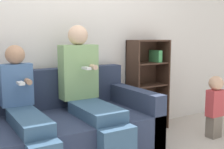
% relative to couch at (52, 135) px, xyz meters
% --- Properties ---
extents(back_wall, '(10.00, 0.06, 2.55)m').
position_rel_couch_xyz_m(back_wall, '(0.31, 0.51, 0.99)').
color(back_wall, silver).
rests_on(back_wall, ground_plane).
extents(couch, '(1.95, 0.95, 0.87)m').
position_rel_couch_xyz_m(couch, '(0.00, 0.00, 0.00)').
color(couch, '#28334C').
rests_on(couch, ground_plane).
extents(adult_seated, '(0.38, 0.92, 1.32)m').
position_rel_couch_xyz_m(adult_seated, '(0.37, -0.07, 0.38)').
color(adult_seated, '#335170').
rests_on(adult_seated, ground_plane).
extents(child_seated, '(0.29, 0.92, 1.13)m').
position_rel_couch_xyz_m(child_seated, '(-0.25, -0.13, 0.28)').
color(child_seated, '#335170').
rests_on(child_seated, ground_plane).
extents(toddler_standing, '(0.20, 0.17, 0.74)m').
position_rel_couch_xyz_m(toddler_standing, '(1.90, -0.33, 0.12)').
color(toddler_standing, '#70665B').
rests_on(toddler_standing, ground_plane).
extents(bookshelf, '(0.51, 0.28, 1.16)m').
position_rel_couch_xyz_m(bookshelf, '(1.42, 0.37, 0.28)').
color(bookshelf, '#3D281E').
rests_on(bookshelf, ground_plane).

